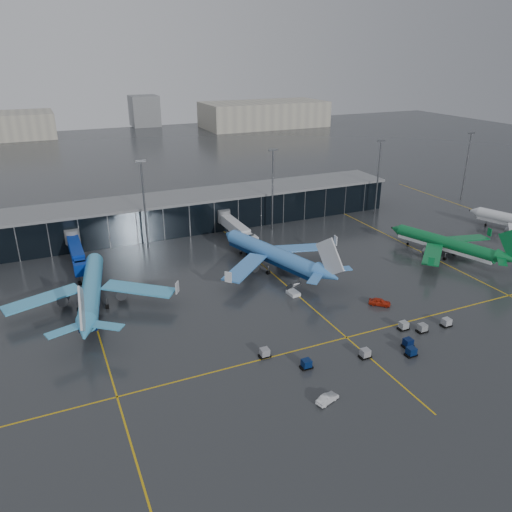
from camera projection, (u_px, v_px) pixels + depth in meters
name	position (u px, v px, depth m)	size (l,w,h in m)	color
ground	(269.00, 314.00, 108.24)	(600.00, 600.00, 0.00)	#282B2D
terminal_pier	(185.00, 212.00, 158.44)	(142.00, 17.00, 10.70)	black
jet_bridges	(76.00, 252.00, 129.51)	(94.00, 27.50, 7.20)	#595B60
flood_masts	(212.00, 194.00, 147.00)	(203.00, 0.50, 25.50)	#595B60
distant_hangars	(168.00, 118.00, 351.47)	(260.00, 71.00, 22.00)	#B2AD99
taxi_lines	(287.00, 286.00, 120.96)	(220.00, 120.00, 0.02)	gold
airliner_arkefly	(90.00, 278.00, 109.24)	(38.43, 43.77, 13.45)	#45AFE3
airliner_klm_near	(272.00, 245.00, 128.19)	(38.48, 43.82, 13.47)	#458EE5
airliner_aer_lingus	(446.00, 236.00, 136.67)	(33.76, 38.45, 11.82)	#0D6D34
baggage_carts	(381.00, 342.00, 96.37)	(41.36, 12.42, 1.70)	black
mobile_airstair	(293.00, 292.00, 116.54)	(2.43, 3.36, 3.45)	silver
service_van_red	(380.00, 302.00, 111.67)	(1.93, 4.81, 1.64)	red
service_van_white	(327.00, 399.00, 80.88)	(1.49, 4.27, 1.41)	silver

